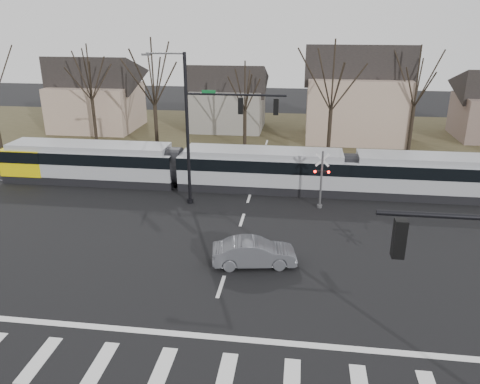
# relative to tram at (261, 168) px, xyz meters

# --- Properties ---
(ground) EXTENTS (140.00, 140.00, 0.00)m
(ground) POSITION_rel_tram_xyz_m (-0.64, -16.00, -1.67)
(ground) COLOR black
(grass_verge) EXTENTS (140.00, 28.00, 0.01)m
(grass_verge) POSITION_rel_tram_xyz_m (-0.64, 16.00, -1.66)
(grass_verge) COLOR #38331E
(grass_verge) RESTS_ON ground
(crosswalk) EXTENTS (27.00, 2.60, 0.01)m
(crosswalk) POSITION_rel_tram_xyz_m (-0.64, -20.00, -1.66)
(crosswalk) COLOR silver
(crosswalk) RESTS_ON ground
(stop_line) EXTENTS (28.00, 0.35, 0.01)m
(stop_line) POSITION_rel_tram_xyz_m (-0.64, -17.80, -1.66)
(stop_line) COLOR silver
(stop_line) RESTS_ON ground
(lane_dashes) EXTENTS (0.18, 30.00, 0.01)m
(lane_dashes) POSITION_rel_tram_xyz_m (-0.64, -0.00, -1.66)
(lane_dashes) COLOR silver
(lane_dashes) RESTS_ON ground
(rail_pair) EXTENTS (90.00, 1.52, 0.06)m
(rail_pair) POSITION_rel_tram_xyz_m (-0.64, -0.20, -1.64)
(rail_pair) COLOR #59595E
(rail_pair) RESTS_ON ground
(tram) EXTENTS (40.34, 2.99, 3.06)m
(tram) POSITION_rel_tram_xyz_m (0.00, 0.00, 0.00)
(tram) COLOR gray
(tram) RESTS_ON ground
(sedan) EXTENTS (3.04, 4.90, 1.44)m
(sedan) POSITION_rel_tram_xyz_m (0.73, -11.66, -0.95)
(sedan) COLOR #505258
(sedan) RESTS_ON ground
(signal_pole_far) EXTENTS (9.28, 0.44, 10.20)m
(signal_pole_far) POSITION_rel_tram_xyz_m (-3.05, -3.50, 4.03)
(signal_pole_far) COLOR black
(signal_pole_far) RESTS_ON ground
(rail_crossing_signal) EXTENTS (1.08, 0.36, 4.00)m
(rail_crossing_signal) POSITION_rel_tram_xyz_m (4.36, -3.21, 0.22)
(rail_crossing_signal) COLOR #59595B
(rail_crossing_signal) RESTS_ON ground
(tree_row) EXTENTS (59.20, 7.20, 10.00)m
(tree_row) POSITION_rel_tram_xyz_m (1.36, 10.00, 3.33)
(tree_row) COLOR black
(tree_row) RESTS_ON ground
(house_a) EXTENTS (9.72, 8.64, 8.60)m
(house_a) POSITION_rel_tram_xyz_m (-20.64, 18.00, 2.80)
(house_a) COLOR gray
(house_a) RESTS_ON ground
(house_b) EXTENTS (8.64, 7.56, 7.65)m
(house_b) POSITION_rel_tram_xyz_m (-5.64, 20.00, 2.30)
(house_b) COLOR gray
(house_b) RESTS_ON ground
(house_c) EXTENTS (10.80, 8.64, 10.10)m
(house_c) POSITION_rel_tram_xyz_m (8.36, 17.00, 3.57)
(house_c) COLOR gray
(house_c) RESTS_ON ground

